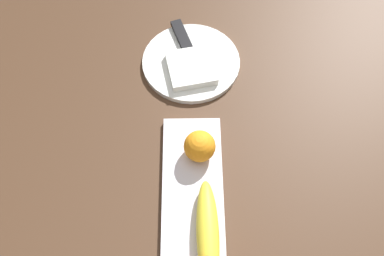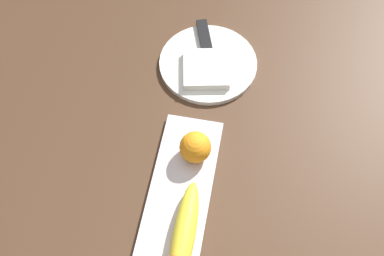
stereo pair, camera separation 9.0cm
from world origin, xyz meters
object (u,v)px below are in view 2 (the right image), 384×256
(banana, at_px, (184,234))
(fruit_tray, at_px, (172,229))
(folded_napkin, at_px, (206,69))
(orange_near_apple, at_px, (195,147))
(dinner_plate, at_px, (208,63))
(knife, at_px, (205,42))

(banana, bearing_deg, fruit_tray, -120.76)
(fruit_tray, bearing_deg, banana, 60.08)
(fruit_tray, xyz_separation_m, banana, (0.01, 0.02, 0.03))
(fruit_tray, xyz_separation_m, folded_napkin, (-0.35, -0.00, 0.01))
(orange_near_apple, relative_size, folded_napkin, 0.61)
(dinner_plate, bearing_deg, fruit_tray, 0.00)
(folded_napkin, bearing_deg, knife, -168.92)
(banana, distance_m, knife, 0.45)
(banana, xyz_separation_m, orange_near_apple, (-0.16, -0.01, 0.01))
(banana, relative_size, orange_near_apple, 3.25)
(banana, height_order, dinner_plate, banana)
(fruit_tray, relative_size, dinner_plate, 2.19)
(dinner_plate, relative_size, knife, 1.20)
(orange_near_apple, relative_size, knife, 0.34)
(banana, xyz_separation_m, dinner_plate, (-0.39, -0.02, -0.03))
(banana, xyz_separation_m, folded_napkin, (-0.37, -0.02, -0.01))
(orange_near_apple, relative_size, dinner_plate, 0.28)
(banana, relative_size, folded_napkin, 1.98)
(orange_near_apple, height_order, folded_napkin, orange_near_apple)
(orange_near_apple, distance_m, knife, 0.28)
(folded_napkin, bearing_deg, banana, 3.85)
(dinner_plate, xyz_separation_m, knife, (-0.05, -0.02, 0.01))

